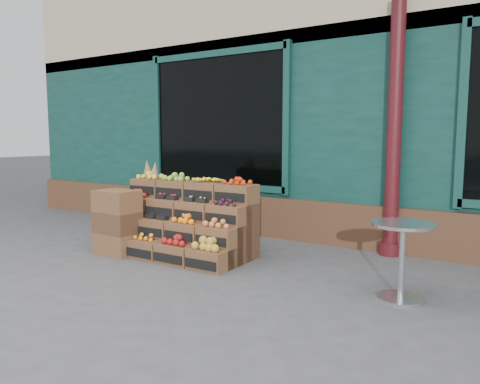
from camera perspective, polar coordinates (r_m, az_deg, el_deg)
The scene contains 6 objects.
ground at distance 5.01m, azimuth -2.53°, elevation -10.65°, with size 60.00×60.00×0.00m, color #47474A.
shop_facade at distance 9.45m, azimuth 16.28°, elevation 11.97°, with size 12.00×6.24×4.80m.
crate_display at distance 6.04m, azimuth -7.16°, elevation -4.09°, with size 1.91×0.95×1.18m.
spare_crates at distance 6.19m, azimuth -14.71°, elevation -3.58°, with size 0.56×0.40×0.82m.
bistro_table at distance 4.55m, azimuth 19.16°, elevation -6.93°, with size 0.58×0.58×0.73m.
shopkeeper at distance 7.96m, azimuth 0.68°, elevation 3.41°, with size 0.75×0.49×2.06m, color #18572F.
Camera 1 is at (2.81, -3.87, 1.50)m, focal length 35.00 mm.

